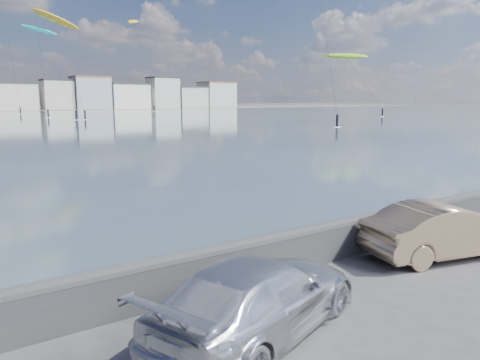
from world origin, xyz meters
name	(u,v)px	position (x,y,z in m)	size (l,w,h in m)	color
ground	(318,332)	(0.00, 0.00, 0.00)	(700.00, 700.00, 0.00)	#333335
seawall	(237,261)	(0.00, 2.70, 0.58)	(400.00, 0.36, 1.08)	#28282B
car_silver	(258,297)	(-0.98, 0.58, 0.73)	(2.03, 5.00, 1.45)	silver
car_champagne	(444,230)	(5.79, 1.13, 0.75)	(1.58, 4.53, 1.49)	tan
kitesurfer_1	(133,23)	(58.32, 149.60, 29.54)	(7.92, 14.47, 31.63)	#BF8C19
kitesurfer_4	(40,31)	(18.34, 104.40, 18.60)	(9.21, 16.47, 19.99)	#19BFBF
kitesurfer_14	(56,20)	(21.20, 101.52, 20.66)	(9.87, 11.91, 23.38)	#BF8C19
kitesurfer_15	(346,56)	(84.69, 77.86, 14.67)	(8.04, 16.59, 16.15)	#8CD826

